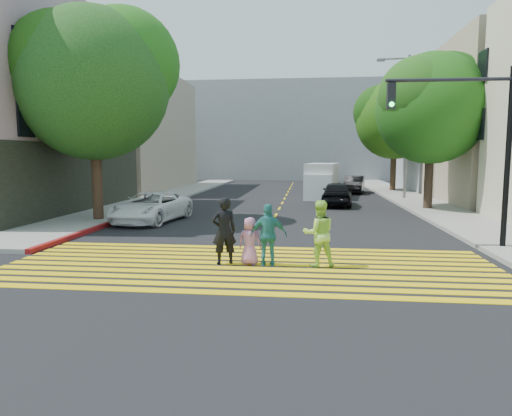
% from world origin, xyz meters
% --- Properties ---
extents(ground, '(120.00, 120.00, 0.00)m').
position_xyz_m(ground, '(0.00, 0.00, 0.00)').
color(ground, black).
extents(sidewalk_left, '(3.00, 40.00, 0.15)m').
position_xyz_m(sidewalk_left, '(-8.50, 22.00, 0.07)').
color(sidewalk_left, gray).
rests_on(sidewalk_left, ground).
extents(sidewalk_right, '(3.00, 60.00, 0.15)m').
position_xyz_m(sidewalk_right, '(8.50, 15.00, 0.07)').
color(sidewalk_right, gray).
rests_on(sidewalk_right, ground).
extents(curb_red, '(0.20, 8.00, 0.16)m').
position_xyz_m(curb_red, '(-6.90, 6.00, 0.08)').
color(curb_red, maroon).
rests_on(curb_red, ground).
extents(crosswalk, '(13.40, 5.30, 0.01)m').
position_xyz_m(crosswalk, '(0.00, 1.28, 0.01)').
color(crosswalk, yellow).
rests_on(crosswalk, ground).
extents(lane_line, '(0.12, 34.40, 0.01)m').
position_xyz_m(lane_line, '(0.00, 22.50, 0.01)').
color(lane_line, yellow).
rests_on(lane_line, ground).
extents(building_left_tan, '(12.00, 16.00, 10.00)m').
position_xyz_m(building_left_tan, '(-16.00, 28.00, 5.00)').
color(building_left_tan, tan).
rests_on(building_left_tan, ground).
extents(building_right_grey, '(10.00, 10.00, 10.00)m').
position_xyz_m(building_right_grey, '(15.00, 30.00, 5.00)').
color(building_right_grey, gray).
rests_on(building_right_grey, ground).
extents(backdrop_block, '(30.00, 8.00, 12.00)m').
position_xyz_m(backdrop_block, '(0.00, 48.00, 6.00)').
color(backdrop_block, gray).
rests_on(backdrop_block, ground).
extents(tree_left, '(8.64, 8.58, 9.60)m').
position_xyz_m(tree_left, '(-7.77, 8.85, 6.47)').
color(tree_left, '#39261A').
rests_on(tree_left, ground).
extents(tree_right_near, '(7.78, 7.78, 8.58)m').
position_xyz_m(tree_right_near, '(8.17, 14.92, 5.80)').
color(tree_right_near, black).
rests_on(tree_right_near, ground).
extents(tree_right_far, '(8.18, 7.86, 9.21)m').
position_xyz_m(tree_right_far, '(8.68, 27.90, 6.22)').
color(tree_right_far, '#351E15').
rests_on(tree_right_far, ground).
extents(pedestrian_man, '(0.80, 0.66, 1.87)m').
position_xyz_m(pedestrian_man, '(-0.72, 1.46, 0.94)').
color(pedestrian_man, black).
rests_on(pedestrian_man, ground).
extents(pedestrian_woman, '(1.00, 0.85, 1.80)m').
position_xyz_m(pedestrian_woman, '(1.88, 1.49, 0.90)').
color(pedestrian_woman, '#B4EF53').
rests_on(pedestrian_woman, ground).
extents(pedestrian_child, '(0.71, 0.52, 1.32)m').
position_xyz_m(pedestrian_child, '(-0.00, 1.47, 0.66)').
color(pedestrian_child, '#BE71A0').
rests_on(pedestrian_child, ground).
extents(pedestrian_extra, '(1.03, 0.50, 1.70)m').
position_xyz_m(pedestrian_extra, '(0.52, 1.40, 0.85)').
color(pedestrian_extra, teal).
rests_on(pedestrian_extra, ground).
extents(white_sedan, '(2.94, 5.15, 1.35)m').
position_xyz_m(white_sedan, '(-5.46, 9.06, 0.68)').
color(white_sedan, white).
rests_on(white_sedan, ground).
extents(dark_car_near, '(2.15, 4.50, 1.49)m').
position_xyz_m(dark_car_near, '(3.35, 16.71, 0.74)').
color(dark_car_near, black).
rests_on(dark_car_near, ground).
extents(silver_car, '(2.18, 4.46, 1.25)m').
position_xyz_m(silver_car, '(3.32, 28.89, 0.63)').
color(silver_car, slate).
rests_on(silver_car, ground).
extents(dark_car_parked, '(2.14, 4.37, 1.38)m').
position_xyz_m(dark_car_parked, '(5.28, 26.27, 0.69)').
color(dark_car_parked, black).
rests_on(dark_car_parked, ground).
extents(white_van, '(2.63, 5.40, 2.44)m').
position_xyz_m(white_van, '(2.57, 21.76, 1.16)').
color(white_van, silver).
rests_on(white_van, ground).
extents(traffic_signal, '(3.89, 0.37, 5.70)m').
position_xyz_m(traffic_signal, '(6.69, 4.20, 3.69)').
color(traffic_signal, black).
rests_on(traffic_signal, ground).
extents(street_lamp, '(2.16, 0.39, 9.54)m').
position_xyz_m(street_lamp, '(7.90, 20.82, 5.48)').
color(street_lamp, slate).
rests_on(street_lamp, ground).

